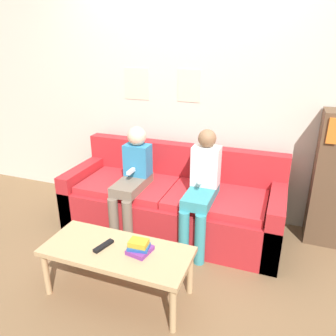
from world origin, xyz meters
TOP-DOWN VIEW (x-y plane):
  - ground_plane at (0.00, 0.00)m, footprint 10.00×10.00m
  - wall_back at (-0.00, 1.00)m, footprint 8.00×0.06m
  - couch at (0.00, 0.51)m, footprint 2.07×0.79m
  - coffee_table at (-0.06, -0.50)m, footprint 1.06×0.45m
  - person_left at (-0.33, 0.32)m, footprint 0.24×0.55m
  - person_right at (0.33, 0.32)m, footprint 0.24×0.55m
  - tv_remote at (-0.16, -0.51)m, footprint 0.08×0.17m
  - book_stack at (0.10, -0.47)m, footprint 0.17×0.18m

SIDE VIEW (x-z plane):
  - ground_plane at x=0.00m, z-range 0.00..0.00m
  - couch at x=0.00m, z-range -0.12..0.67m
  - coffee_table at x=-0.06m, z-range 0.15..0.54m
  - tv_remote at x=-0.16m, z-range 0.39..0.41m
  - book_stack at x=0.10m, z-range 0.38..0.47m
  - person_left at x=-0.33m, z-range 0.07..1.09m
  - person_right at x=0.33m, z-range 0.06..1.12m
  - wall_back at x=0.00m, z-range 0.00..2.60m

